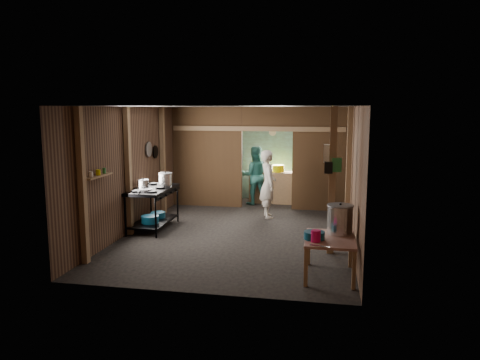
% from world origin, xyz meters
% --- Properties ---
extents(floor, '(4.50, 7.00, 0.00)m').
position_xyz_m(floor, '(0.00, 0.00, 0.00)').
color(floor, black).
rests_on(floor, ground).
extents(ceiling, '(4.50, 7.00, 0.00)m').
position_xyz_m(ceiling, '(0.00, 0.00, 2.60)').
color(ceiling, '#4A4948').
rests_on(ceiling, ground).
extents(wall_back, '(4.50, 0.00, 2.60)m').
position_xyz_m(wall_back, '(0.00, 3.50, 1.30)').
color(wall_back, brown).
rests_on(wall_back, ground).
extents(wall_front, '(4.50, 0.00, 2.60)m').
position_xyz_m(wall_front, '(0.00, -3.50, 1.30)').
color(wall_front, brown).
rests_on(wall_front, ground).
extents(wall_left, '(0.00, 7.00, 2.60)m').
position_xyz_m(wall_left, '(-2.25, 0.00, 1.30)').
color(wall_left, brown).
rests_on(wall_left, ground).
extents(wall_right, '(0.00, 7.00, 2.60)m').
position_xyz_m(wall_right, '(2.25, 0.00, 1.30)').
color(wall_right, brown).
rests_on(wall_right, ground).
extents(partition_left, '(1.85, 0.10, 2.60)m').
position_xyz_m(partition_left, '(-1.32, 2.20, 1.30)').
color(partition_left, '#54391D').
rests_on(partition_left, floor).
extents(partition_right, '(1.35, 0.10, 2.60)m').
position_xyz_m(partition_right, '(1.57, 2.20, 1.30)').
color(partition_right, '#54391D').
rests_on(partition_right, floor).
extents(partition_header, '(1.30, 0.10, 0.60)m').
position_xyz_m(partition_header, '(0.25, 2.20, 2.30)').
color(partition_header, '#54391D').
rests_on(partition_header, wall_back).
extents(turquoise_panel, '(4.40, 0.06, 2.50)m').
position_xyz_m(turquoise_panel, '(0.00, 3.44, 1.25)').
color(turquoise_panel, '#7AC8C8').
rests_on(turquoise_panel, wall_back).
extents(back_counter, '(1.20, 0.50, 0.85)m').
position_xyz_m(back_counter, '(0.30, 2.95, 0.42)').
color(back_counter, '#9B784E').
rests_on(back_counter, floor).
extents(wall_clock, '(0.20, 0.03, 0.20)m').
position_xyz_m(wall_clock, '(0.25, 3.40, 1.90)').
color(wall_clock, silver).
rests_on(wall_clock, wall_back).
extents(post_left_a, '(0.10, 0.12, 2.60)m').
position_xyz_m(post_left_a, '(-2.18, -2.60, 1.30)').
color(post_left_a, '#9B784E').
rests_on(post_left_a, floor).
extents(post_left_b, '(0.10, 0.12, 2.60)m').
position_xyz_m(post_left_b, '(-2.18, -0.80, 1.30)').
color(post_left_b, '#9B784E').
rests_on(post_left_b, floor).
extents(post_left_c, '(0.10, 0.12, 2.60)m').
position_xyz_m(post_left_c, '(-2.18, 1.20, 1.30)').
color(post_left_c, '#9B784E').
rests_on(post_left_c, floor).
extents(post_right, '(0.10, 0.12, 2.60)m').
position_xyz_m(post_right, '(2.18, -0.20, 1.30)').
color(post_right, '#9B784E').
rests_on(post_right, floor).
extents(post_free, '(0.12, 0.12, 2.60)m').
position_xyz_m(post_free, '(1.85, -1.30, 1.30)').
color(post_free, '#9B784E').
rests_on(post_free, floor).
extents(cross_beam, '(4.40, 0.12, 0.12)m').
position_xyz_m(cross_beam, '(0.00, 2.15, 2.05)').
color(cross_beam, '#9B784E').
rests_on(cross_beam, wall_left).
extents(pan_lid_big, '(0.03, 0.34, 0.34)m').
position_xyz_m(pan_lid_big, '(-2.21, 0.40, 1.65)').
color(pan_lid_big, slate).
rests_on(pan_lid_big, wall_left).
extents(pan_lid_small, '(0.03, 0.30, 0.30)m').
position_xyz_m(pan_lid_small, '(-2.21, 0.80, 1.55)').
color(pan_lid_small, black).
rests_on(pan_lid_small, wall_left).
extents(wall_shelf, '(0.14, 0.80, 0.03)m').
position_xyz_m(wall_shelf, '(-2.15, -2.10, 1.40)').
color(wall_shelf, '#9B784E').
rests_on(wall_shelf, wall_left).
extents(jar_white, '(0.07, 0.07, 0.10)m').
position_xyz_m(jar_white, '(-2.15, -2.35, 1.47)').
color(jar_white, silver).
rests_on(jar_white, wall_shelf).
extents(jar_yellow, '(0.08, 0.08, 0.10)m').
position_xyz_m(jar_yellow, '(-2.15, -2.10, 1.47)').
color(jar_yellow, '#D1C601').
rests_on(jar_yellow, wall_shelf).
extents(jar_green, '(0.06, 0.06, 0.10)m').
position_xyz_m(jar_green, '(-2.15, -1.88, 1.47)').
color(jar_green, '#277A37').
rests_on(jar_green, wall_shelf).
extents(bag_white, '(0.22, 0.15, 0.32)m').
position_xyz_m(bag_white, '(1.80, -1.22, 1.78)').
color(bag_white, silver).
rests_on(bag_white, post_free).
extents(bag_green, '(0.16, 0.12, 0.24)m').
position_xyz_m(bag_green, '(1.92, -1.36, 1.60)').
color(bag_green, '#277A37').
rests_on(bag_green, post_free).
extents(bag_black, '(0.14, 0.10, 0.20)m').
position_xyz_m(bag_black, '(1.78, -1.38, 1.55)').
color(bag_black, black).
rests_on(bag_black, post_free).
extents(gas_range, '(0.77, 1.50, 0.89)m').
position_xyz_m(gas_range, '(-1.88, -0.29, 0.44)').
color(gas_range, black).
rests_on(gas_range, floor).
extents(prep_table, '(0.75, 1.04, 0.61)m').
position_xyz_m(prep_table, '(1.83, -2.48, 0.31)').
color(prep_table, '#A46C5D').
rests_on(prep_table, floor).
extents(stove_pot_large, '(0.36, 0.36, 0.31)m').
position_xyz_m(stove_pot_large, '(-1.71, 0.06, 1.02)').
color(stove_pot_large, silver).
rests_on(stove_pot_large, gas_range).
extents(stove_pot_med, '(0.32, 0.32, 0.21)m').
position_xyz_m(stove_pot_med, '(-2.05, -0.38, 0.97)').
color(stove_pot_med, silver).
rests_on(stove_pot_med, gas_range).
extents(frying_pan, '(0.36, 0.54, 0.07)m').
position_xyz_m(frying_pan, '(-1.88, -0.66, 0.91)').
color(frying_pan, slate).
rests_on(frying_pan, gas_range).
extents(blue_tub_front, '(0.37, 0.37, 0.15)m').
position_xyz_m(blue_tub_front, '(-1.88, -0.48, 0.25)').
color(blue_tub_front, navy).
rests_on(blue_tub_front, gas_range).
extents(blue_tub_back, '(0.32, 0.32, 0.13)m').
position_xyz_m(blue_tub_back, '(-1.88, -0.01, 0.24)').
color(blue_tub_back, navy).
rests_on(blue_tub_back, gas_range).
extents(stock_pot, '(0.55, 0.55, 0.48)m').
position_xyz_m(stock_pot, '(1.98, -2.21, 0.83)').
color(stock_pot, silver).
rests_on(stock_pot, prep_table).
extents(wash_basin, '(0.41, 0.41, 0.12)m').
position_xyz_m(wash_basin, '(1.59, -2.59, 0.67)').
color(wash_basin, navy).
rests_on(wash_basin, prep_table).
extents(pink_bucket, '(0.15, 0.15, 0.17)m').
position_xyz_m(pink_bucket, '(1.62, -2.73, 0.70)').
color(pink_bucket, '#CF0B52').
rests_on(pink_bucket, prep_table).
extents(knife, '(0.30, 0.12, 0.01)m').
position_xyz_m(knife, '(1.68, -2.96, 0.62)').
color(knife, silver).
rests_on(knife, prep_table).
extents(yellow_tub, '(0.34, 0.34, 0.19)m').
position_xyz_m(yellow_tub, '(0.47, 2.95, 0.94)').
color(yellow_tub, '#D1C601').
rests_on(yellow_tub, back_counter).
extents(red_cup, '(0.13, 0.13, 0.15)m').
position_xyz_m(red_cup, '(-0.06, 2.95, 0.93)').
color(red_cup, '#8D2500').
rests_on(red_cup, back_counter).
extents(cook, '(0.54, 0.67, 1.60)m').
position_xyz_m(cook, '(0.41, 1.20, 0.80)').
color(cook, beige).
rests_on(cook, floor).
extents(worker_back, '(0.90, 0.78, 1.57)m').
position_xyz_m(worker_back, '(-0.14, 2.62, 0.78)').
color(worker_back, '#2D746B').
rests_on(worker_back, floor).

